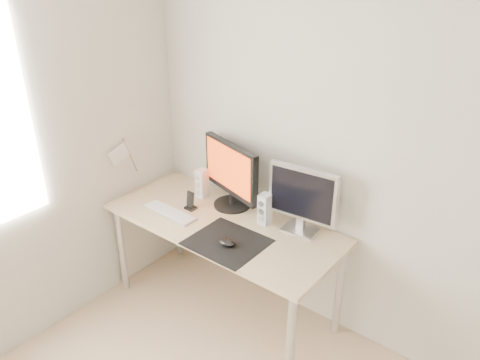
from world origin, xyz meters
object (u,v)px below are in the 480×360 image
Objects in this scene: speaker_right at (265,209)px; keyboard at (170,212)px; phone_dock at (191,204)px; desk at (223,231)px; second_monitor at (302,197)px; mouse at (226,242)px; main_monitor at (231,173)px; speaker_left at (202,183)px.

speaker_right is 0.66m from keyboard.
speaker_right is at bearing 17.42° from phone_dock.
desk is 0.39m from keyboard.
desk is 0.60m from second_monitor.
mouse is 0.52m from phone_dock.
main_monitor is 0.29m from speaker_left.
mouse reaches higher than desk.
mouse is 0.07× the size of desk.
speaker_left is at bearing 152.66° from desk.
speaker_right is 1.63× the size of phone_dock.
phone_dock is at bearing -132.68° from main_monitor.
second_monitor is at bearing 17.23° from phone_dock.
mouse reaches higher than keyboard.
keyboard is (-0.55, 0.06, -0.02)m from mouse.
main_monitor reaches higher than speaker_left.
mouse is at bearing -53.84° from main_monitor.
speaker_left is at bearing 177.43° from speaker_right.
speaker_right is at bearing -2.57° from speaker_left.
phone_dock is at bearing -71.94° from speaker_left.
keyboard is at bearing 173.98° from mouse.
second_monitor is 2.14× the size of speaker_left.
speaker_left is 0.33m from keyboard.
main_monitor is at bearing 52.62° from keyboard.
phone_dock is at bearing -177.98° from desk.
mouse is 0.54m from main_monitor.
speaker_left is at bearing 108.06° from phone_dock.
desk is 0.40m from main_monitor.
second_monitor is 1.07× the size of keyboard.
speaker_left is 1.63× the size of phone_dock.
desk is at bearing -27.34° from speaker_left.
speaker_left is at bearing 88.50° from keyboard.
mouse is 0.54m from second_monitor.
desk is 0.42m from speaker_left.
second_monitor reaches higher than speaker_left.
desk is 0.30m from phone_dock.
main_monitor is at bearing 114.16° from desk.
mouse is at bearing -34.77° from speaker_left.
mouse is at bearing -94.58° from speaker_right.
main_monitor is 1.20× the size of second_monitor.
speaker_left reaches higher than phone_dock.
second_monitor is at bearing 25.47° from desk.
speaker_right reaches higher than phone_dock.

